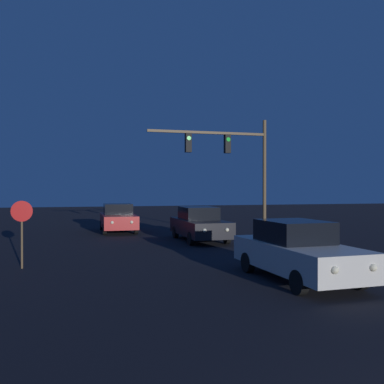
# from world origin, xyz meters

# --- Properties ---
(car_near) EXTENTS (2.09, 4.90, 1.67)m
(car_near) POSITION_xyz_m (1.91, 8.64, 0.82)
(car_near) COLOR beige
(car_near) RESTS_ON ground_plane
(car_mid) EXTENTS (2.01, 4.87, 1.67)m
(car_mid) POSITION_xyz_m (1.79, 18.06, 0.82)
(car_mid) COLOR black
(car_mid) RESTS_ON ground_plane
(car_far) EXTENTS (2.00, 4.87, 1.67)m
(car_far) POSITION_xyz_m (-1.68, 23.51, 0.82)
(car_far) COLOR #B21E1E
(car_far) RESTS_ON ground_plane
(traffic_signal_mast) EXTENTS (5.98, 0.30, 5.98)m
(traffic_signal_mast) POSITION_xyz_m (3.35, 17.32, 4.05)
(traffic_signal_mast) COLOR brown
(traffic_signal_mast) RESTS_ON ground_plane
(stop_sign) EXTENTS (0.67, 0.07, 2.20)m
(stop_sign) POSITION_xyz_m (-5.82, 12.55, 1.52)
(stop_sign) COLOR brown
(stop_sign) RESTS_ON ground_plane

